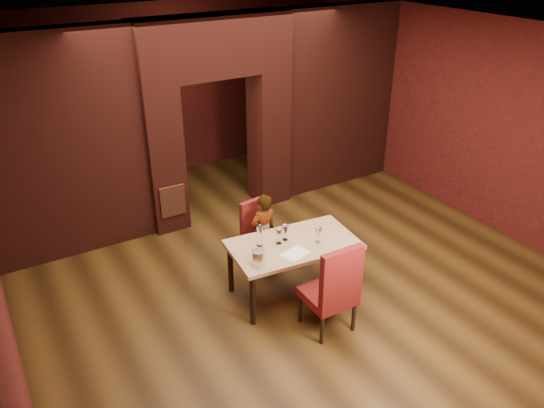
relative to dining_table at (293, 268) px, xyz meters
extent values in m
plane|color=#442C11|center=(0.21, 0.57, -0.38)|extent=(8.00, 8.00, 0.00)
cube|color=silver|center=(0.21, 0.57, 2.82)|extent=(7.00, 8.00, 0.04)
cube|color=maroon|center=(0.21, 4.57, 1.22)|extent=(7.00, 0.04, 3.20)
cube|color=maroon|center=(3.71, 0.57, 1.22)|extent=(0.04, 8.00, 3.20)
cube|color=maroon|center=(-0.74, 2.57, 0.77)|extent=(0.55, 0.55, 2.30)
cube|color=maroon|center=(1.16, 2.57, 0.77)|extent=(0.55, 0.55, 2.30)
cube|color=maroon|center=(0.21, 2.57, 2.37)|extent=(2.45, 0.55, 0.90)
cube|color=maroon|center=(-2.15, 2.57, 1.22)|extent=(2.28, 0.35, 3.20)
cube|color=maroon|center=(2.57, 2.57, 1.22)|extent=(2.28, 0.35, 3.20)
cube|color=#A14B2E|center=(-0.74, 2.28, 0.17)|extent=(0.40, 0.03, 0.50)
cube|color=black|center=(-0.19, 4.51, 0.67)|extent=(0.90, 0.08, 2.10)
cube|color=black|center=(-0.19, 4.47, 0.67)|extent=(1.02, 0.04, 2.22)
cube|color=tan|center=(0.00, 0.00, 0.00)|extent=(1.70, 1.07, 0.75)
cube|color=maroon|center=(-0.02, 0.76, 0.11)|extent=(0.51, 0.51, 0.97)
cube|color=maroon|center=(-0.02, -0.78, 0.22)|extent=(0.55, 0.55, 1.20)
imported|color=silver|center=(-0.05, 0.69, 0.20)|extent=(0.44, 0.32, 1.15)
cube|color=white|center=(-0.12, -0.22, 0.38)|extent=(0.38, 0.32, 0.00)
cylinder|color=silver|center=(-0.62, -0.20, 0.47)|extent=(0.16, 0.16, 0.19)
cylinder|color=white|center=(-0.40, 0.16, 0.53)|extent=(0.07, 0.07, 0.30)
imported|color=#316929|center=(0.64, 0.83, -0.15)|extent=(0.54, 0.53, 0.45)
camera|label=1|loc=(-3.18, -4.77, 3.89)|focal=35.00mm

